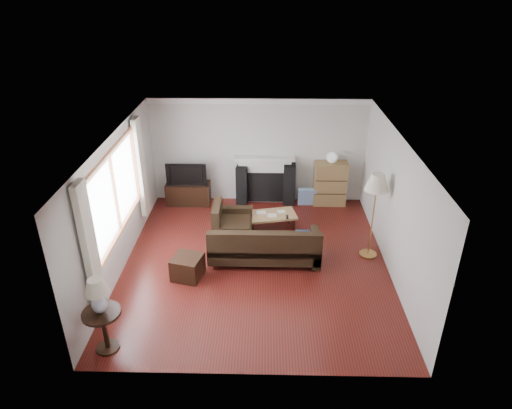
{
  "coord_description": "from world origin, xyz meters",
  "views": [
    {
      "loc": [
        0.18,
        -7.32,
        5.03
      ],
      "look_at": [
        0.0,
        0.3,
        1.1
      ],
      "focal_mm": 32.0,
      "sensor_mm": 36.0,
      "label": 1
    }
  ],
  "objects_px": {
    "floor_lamp": "(373,216)",
    "side_table": "(105,330)",
    "sectional_sofa": "(264,244)",
    "tv_stand": "(188,193)",
    "coffee_table": "(272,222)",
    "bookshelf": "(330,183)"
  },
  "relations": [
    {
      "from": "floor_lamp",
      "to": "sectional_sofa",
      "type": "bearing_deg",
      "value": -173.85
    },
    {
      "from": "bookshelf",
      "to": "sectional_sofa",
      "type": "bearing_deg",
      "value": -122.16
    },
    {
      "from": "floor_lamp",
      "to": "tv_stand",
      "type": "bearing_deg",
      "value": 150.78
    },
    {
      "from": "bookshelf",
      "to": "side_table",
      "type": "xyz_separation_m",
      "value": [
        -3.85,
        -4.83,
        -0.18
      ]
    },
    {
      "from": "tv_stand",
      "to": "bookshelf",
      "type": "bearing_deg",
      "value": 0.73
    },
    {
      "from": "floor_lamp",
      "to": "side_table",
      "type": "relative_size",
      "value": 2.52
    },
    {
      "from": "floor_lamp",
      "to": "side_table",
      "type": "distance_m",
      "value": 5.12
    },
    {
      "from": "tv_stand",
      "to": "floor_lamp",
      "type": "xyz_separation_m",
      "value": [
        3.89,
        -2.18,
        0.61
      ]
    },
    {
      "from": "sectional_sofa",
      "to": "bookshelf",
      "type": "bearing_deg",
      "value": 57.84
    },
    {
      "from": "sectional_sofa",
      "to": "coffee_table",
      "type": "height_order",
      "value": "sectional_sofa"
    },
    {
      "from": "bookshelf",
      "to": "side_table",
      "type": "relative_size",
      "value": 1.53
    },
    {
      "from": "floor_lamp",
      "to": "side_table",
      "type": "height_order",
      "value": "floor_lamp"
    },
    {
      "from": "sectional_sofa",
      "to": "coffee_table",
      "type": "bearing_deg",
      "value": 82.45
    },
    {
      "from": "sectional_sofa",
      "to": "floor_lamp",
      "type": "relative_size",
      "value": 1.32
    },
    {
      "from": "tv_stand",
      "to": "bookshelf",
      "type": "height_order",
      "value": "bookshelf"
    },
    {
      "from": "tv_stand",
      "to": "sectional_sofa",
      "type": "height_order",
      "value": "sectional_sofa"
    },
    {
      "from": "bookshelf",
      "to": "sectional_sofa",
      "type": "xyz_separation_m",
      "value": [
        -1.54,
        -2.44,
        -0.16
      ]
    },
    {
      "from": "tv_stand",
      "to": "floor_lamp",
      "type": "height_order",
      "value": "floor_lamp"
    },
    {
      "from": "sectional_sofa",
      "to": "side_table",
      "type": "bearing_deg",
      "value": -134.09
    },
    {
      "from": "bookshelf",
      "to": "side_table",
      "type": "distance_m",
      "value": 6.18
    },
    {
      "from": "bookshelf",
      "to": "coffee_table",
      "type": "relative_size",
      "value": 1.05
    },
    {
      "from": "sectional_sofa",
      "to": "floor_lamp",
      "type": "distance_m",
      "value": 2.13
    }
  ]
}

